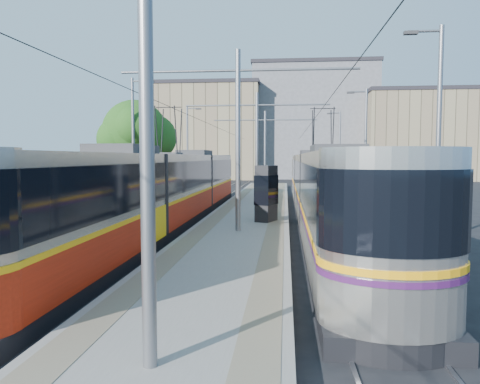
# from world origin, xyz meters

# --- Properties ---
(ground) EXTENTS (160.00, 160.00, 0.00)m
(ground) POSITION_xyz_m (0.00, 0.00, 0.00)
(ground) COLOR black
(ground) RESTS_ON ground
(platform) EXTENTS (4.00, 50.00, 0.30)m
(platform) POSITION_xyz_m (0.00, 17.00, 0.15)
(platform) COLOR gray
(platform) RESTS_ON ground
(tactile_strip_left) EXTENTS (0.70, 50.00, 0.01)m
(tactile_strip_left) POSITION_xyz_m (-1.45, 17.00, 0.30)
(tactile_strip_left) COLOR gray
(tactile_strip_left) RESTS_ON platform
(tactile_strip_right) EXTENTS (0.70, 50.00, 0.01)m
(tactile_strip_right) POSITION_xyz_m (1.45, 17.00, 0.30)
(tactile_strip_right) COLOR gray
(tactile_strip_right) RESTS_ON platform
(rails) EXTENTS (8.71, 70.00, 0.03)m
(rails) POSITION_xyz_m (0.00, 17.00, 0.02)
(rails) COLOR gray
(rails) RESTS_ON ground
(tram_left) EXTENTS (2.43, 31.16, 5.50)m
(tram_left) POSITION_xyz_m (-3.60, 11.45, 1.71)
(tram_left) COLOR black
(tram_left) RESTS_ON ground
(tram_right) EXTENTS (2.43, 31.73, 5.50)m
(tram_right) POSITION_xyz_m (3.60, 12.67, 1.86)
(tram_right) COLOR black
(tram_right) RESTS_ON ground
(catenary) EXTENTS (9.20, 70.00, 7.00)m
(catenary) POSITION_xyz_m (0.00, 14.15, 4.52)
(catenary) COLOR slate
(catenary) RESTS_ON platform
(street_lamps) EXTENTS (15.18, 38.22, 8.00)m
(street_lamps) POSITION_xyz_m (-0.00, 21.00, 4.18)
(street_lamps) COLOR slate
(street_lamps) RESTS_ON ground
(shelter) EXTENTS (1.07, 1.32, 2.52)m
(shelter) POSITION_xyz_m (0.99, 10.84, 1.62)
(shelter) COLOR black
(shelter) RESTS_ON platform
(tree) EXTENTS (4.80, 4.44, 6.98)m
(tree) POSITION_xyz_m (-7.88, 20.57, 4.72)
(tree) COLOR #382314
(tree) RESTS_ON ground
(building_left) EXTENTS (16.32, 12.24, 13.90)m
(building_left) POSITION_xyz_m (-10.00, 60.00, 6.96)
(building_left) COLOR gray
(building_left) RESTS_ON ground
(building_centre) EXTENTS (18.36, 14.28, 17.04)m
(building_centre) POSITION_xyz_m (6.00, 64.00, 8.53)
(building_centre) COLOR gray
(building_centre) RESTS_ON ground
(building_right) EXTENTS (14.28, 10.20, 12.40)m
(building_right) POSITION_xyz_m (20.00, 58.00, 6.21)
(building_right) COLOR gray
(building_right) RESTS_ON ground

